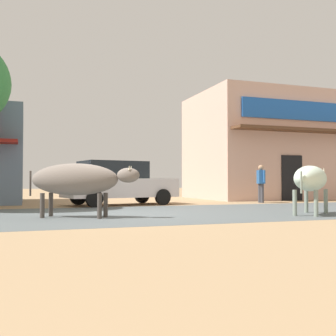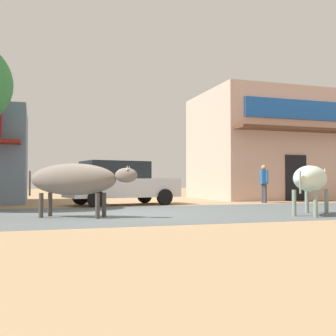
{
  "view_description": "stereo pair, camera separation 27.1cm",
  "coord_description": "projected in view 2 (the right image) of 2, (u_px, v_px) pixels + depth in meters",
  "views": [
    {
      "loc": [
        -2.46,
        -11.06,
        0.9
      ],
      "look_at": [
        1.61,
        0.61,
        1.29
      ],
      "focal_mm": 44.22,
      "sensor_mm": 36.0,
      "label": 1
    },
    {
      "loc": [
        -2.2,
        -11.15,
        0.9
      ],
      "look_at": [
        1.61,
        0.61,
        1.29
      ],
      "focal_mm": 44.22,
      "sensor_mm": 36.0,
      "label": 2
    }
  ],
  "objects": [
    {
      "name": "parked_hatchback_car",
      "position": [
        120.0,
        183.0,
        15.6
      ],
      "size": [
        4.43,
        2.52,
        1.64
      ],
      "color": "silver",
      "rests_on": "ground"
    },
    {
      "name": "pedestrian_by_shop",
      "position": [
        264.0,
        181.0,
        17.1
      ],
      "size": [
        0.36,
        0.61,
        1.57
      ],
      "color": "#3F3F47",
      "rests_on": "ground"
    },
    {
      "name": "cow_near_brown",
      "position": [
        75.0,
        180.0,
        10.26
      ],
      "size": [
        2.67,
        1.71,
        1.34
      ],
      "color": "slate",
      "rests_on": "ground"
    },
    {
      "name": "cow_far_dark",
      "position": [
        311.0,
        179.0,
        11.06
      ],
      "size": [
        2.25,
        1.98,
        1.32
      ],
      "color": "silver",
      "rests_on": "ground"
    },
    {
      "name": "storefront_right_club",
      "position": [
        266.0,
        147.0,
        21.77
      ],
      "size": [
        6.87,
        6.46,
        5.41
      ],
      "color": "#D4A896",
      "rests_on": "ground"
    },
    {
      "name": "asphalt_road",
      "position": [
        119.0,
        214.0,
        11.25
      ],
      "size": [
        72.0,
        6.36,
        0.0
      ],
      "primitive_type": "cube",
      "color": "#535A5C",
      "rests_on": "ground"
    },
    {
      "name": "ground",
      "position": [
        119.0,
        214.0,
        11.25
      ],
      "size": [
        80.0,
        80.0,
        0.0
      ],
      "primitive_type": "plane",
      "color": "#A0805B"
    }
  ]
}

